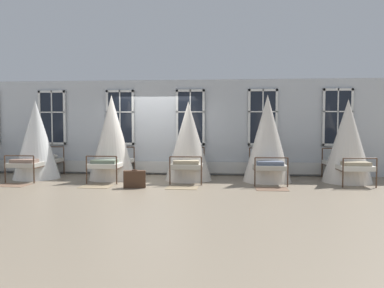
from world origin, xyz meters
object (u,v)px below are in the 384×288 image
object	(u,v)px
cot_fifth	(267,140)
cot_second	(36,141)
cot_third	(112,139)
cot_fourth	(188,142)
cot_sixth	(347,142)
suitcase_dark	(135,179)

from	to	relation	value
cot_fifth	cot_second	bearing A→B (deg)	89.41
cot_third	cot_fifth	world-z (taller)	cot_third
cot_second	cot_third	distance (m)	2.31
cot_fourth	cot_fifth	size ratio (longest dim) A/B	0.93
cot_fourth	cot_fifth	bearing A→B (deg)	-92.61
cot_fifth	cot_sixth	size ratio (longest dim) A/B	1.06
cot_sixth	suitcase_dark	size ratio (longest dim) A/B	3.95
cot_fourth	suitcase_dark	xyz separation A→B (m)	(-1.25, -1.45, -0.88)
cot_fifth	suitcase_dark	size ratio (longest dim) A/B	4.18
cot_sixth	suitcase_dark	world-z (taller)	cot_sixth
cot_fourth	cot_sixth	distance (m)	4.48
cot_second	cot_third	bearing A→B (deg)	-87.88
cot_fifth	cot_sixth	world-z (taller)	cot_fifth
cot_second	cot_sixth	distance (m)	9.06
cot_fourth	cot_fifth	distance (m)	2.26
cot_fifth	cot_sixth	xyz separation A→B (m)	(2.22, 0.05, -0.07)
cot_third	cot_second	bearing A→B (deg)	92.06
cot_fourth	suitcase_dark	distance (m)	2.11
cot_second	cot_fourth	distance (m)	4.58
cot_sixth	cot_fifth	bearing A→B (deg)	89.68
cot_sixth	suitcase_dark	bearing A→B (deg)	102.46
cot_third	suitcase_dark	bearing A→B (deg)	-143.60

